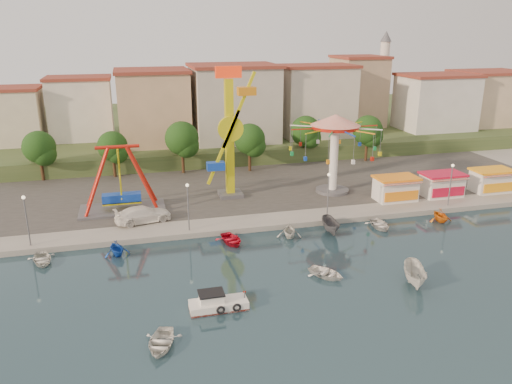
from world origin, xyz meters
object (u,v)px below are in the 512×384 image
object	(u,v)px
rowboat_a	(326,273)
van	(143,214)
cabin_motorboat	(217,304)
skiff	(415,275)
pirate_ship_ride	(120,180)
kamikaze_tower	(232,136)
wave_swinger	(335,136)

from	to	relation	value
rowboat_a	van	world-z (taller)	van
cabin_motorboat	skiff	world-z (taller)	skiff
pirate_ship_ride	van	distance (m)	5.80
pirate_ship_ride	cabin_motorboat	bearing A→B (deg)	-73.10
kamikaze_tower	cabin_motorboat	world-z (taller)	kamikaze_tower
kamikaze_tower	cabin_motorboat	distance (m)	27.71
kamikaze_tower	wave_swinger	world-z (taller)	kamikaze_tower
pirate_ship_ride	wave_swinger	xyz separation A→B (m)	(27.20, 0.40, 3.80)
pirate_ship_ride	cabin_motorboat	distance (m)	25.17
rowboat_a	van	distance (m)	22.57
skiff	pirate_ship_ride	bearing A→B (deg)	157.95
skiff	kamikaze_tower	bearing A→B (deg)	134.93
skiff	cabin_motorboat	bearing A→B (deg)	-158.89
skiff	van	world-z (taller)	van
pirate_ship_ride	rowboat_a	distance (m)	27.69
wave_swinger	cabin_motorboat	distance (m)	32.31
pirate_ship_ride	van	world-z (taller)	pirate_ship_ride
pirate_ship_ride	wave_swinger	distance (m)	27.46
van	kamikaze_tower	bearing A→B (deg)	-74.29
wave_swinger	cabin_motorboat	bearing A→B (deg)	-129.56
skiff	van	xyz separation A→B (m)	(-22.47, 19.63, 0.62)
kamikaze_tower	rowboat_a	bearing A→B (deg)	-80.26
rowboat_a	skiff	xyz separation A→B (m)	(6.96, -3.27, 0.53)
kamikaze_tower	wave_swinger	size ratio (longest dim) A/B	1.42
wave_swinger	cabin_motorboat	size ratio (longest dim) A/B	2.50
pirate_ship_ride	wave_swinger	bearing A→B (deg)	0.83
wave_swinger	skiff	bearing A→B (deg)	-95.75
wave_swinger	van	xyz separation A→B (m)	(-24.94, -4.89, -6.69)
wave_swinger	skiff	world-z (taller)	wave_swinger
wave_swinger	rowboat_a	xyz separation A→B (m)	(-9.43, -21.25, -7.84)
pirate_ship_ride	kamikaze_tower	xyz separation A→B (m)	(13.86, 1.87, 4.17)
kamikaze_tower	skiff	world-z (taller)	kamikaze_tower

